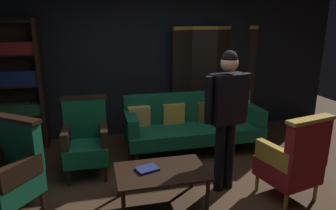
% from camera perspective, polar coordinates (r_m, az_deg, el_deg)
% --- Properties ---
extents(ground_plane, '(10.00, 10.00, 0.00)m').
position_cam_1_polar(ground_plane, '(3.72, 3.05, -17.62)').
color(ground_plane, '#3D2819').
extents(back_wall, '(7.20, 0.10, 2.80)m').
position_cam_1_polar(back_wall, '(5.53, -4.08, 9.05)').
color(back_wall, black).
rests_on(back_wall, ground_plane).
extents(folding_screen, '(1.71, 0.36, 1.90)m').
position_cam_1_polar(folding_screen, '(5.83, 8.44, 5.14)').
color(folding_screen, black).
rests_on(folding_screen, ground_plane).
extents(bookshelf, '(0.90, 0.32, 2.05)m').
position_cam_1_polar(bookshelf, '(5.40, -26.67, 3.68)').
color(bookshelf, black).
rests_on(bookshelf, ground_plane).
extents(velvet_couch, '(2.12, 0.78, 0.88)m').
position_cam_1_polar(velvet_couch, '(4.92, 4.43, -3.10)').
color(velvet_couch, black).
rests_on(velvet_couch, ground_plane).
extents(coffee_table, '(1.00, 0.64, 0.42)m').
position_cam_1_polar(coffee_table, '(3.52, -1.25, -12.61)').
color(coffee_table, black).
rests_on(coffee_table, ground_plane).
extents(armchair_gilt_accent, '(0.69, 0.69, 1.04)m').
position_cam_1_polar(armchair_gilt_accent, '(3.84, 22.04, -9.34)').
color(armchair_gilt_accent, '#B78E33').
rests_on(armchair_gilt_accent, ground_plane).
extents(armchair_wing_left, '(0.81, 0.81, 1.04)m').
position_cam_1_polar(armchair_wing_left, '(3.72, -27.11, -10.79)').
color(armchair_wing_left, black).
rests_on(armchair_wing_left, ground_plane).
extents(armchair_wing_right, '(0.60, 0.58, 1.04)m').
position_cam_1_polar(armchair_wing_right, '(4.29, -14.85, -6.06)').
color(armchair_wing_right, black).
rests_on(armchair_wing_right, ground_plane).
extents(standing_figure, '(0.58, 0.28, 1.70)m').
position_cam_1_polar(standing_figure, '(3.64, 10.77, -0.78)').
color(standing_figure, black).
rests_on(standing_figure, ground_plane).
extents(book_navy_cloth, '(0.27, 0.23, 0.03)m').
position_cam_1_polar(book_navy_cloth, '(3.50, -3.84, -11.66)').
color(book_navy_cloth, navy).
rests_on(book_navy_cloth, coffee_table).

